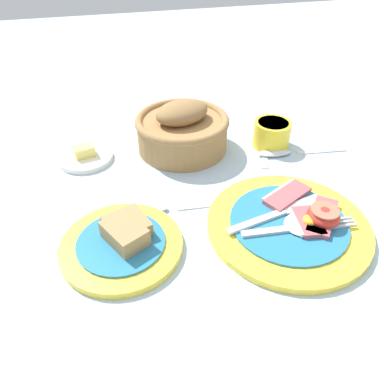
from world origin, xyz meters
name	(u,v)px	position (x,y,z in m)	size (l,w,h in m)	color
ground_plane	(243,232)	(0.00, 0.00, 0.00)	(3.00, 3.00, 0.00)	#A3BCD1
breakfast_plate	(292,223)	(0.08, -0.01, 0.01)	(0.26, 0.26, 0.04)	yellow
bread_plate	(123,241)	(-0.19, 0.01, 0.01)	(0.19, 0.19, 0.05)	yellow
sugar_cup	(272,133)	(0.15, 0.24, 0.03)	(0.08, 0.08, 0.06)	yellow
bread_basket	(182,129)	(-0.04, 0.27, 0.04)	(0.19, 0.19, 0.11)	olive
butter_dish	(85,156)	(-0.24, 0.28, 0.01)	(0.11, 0.11, 0.03)	silver
teaspoon_by_saucer	(265,174)	(0.10, 0.13, 0.01)	(0.09, 0.19, 0.01)	silver
teaspoon_near_cup	(164,208)	(-0.11, 0.08, 0.01)	(0.19, 0.03, 0.01)	silver
teaspoon_stray	(287,152)	(0.17, 0.20, 0.01)	(0.19, 0.04, 0.01)	silver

